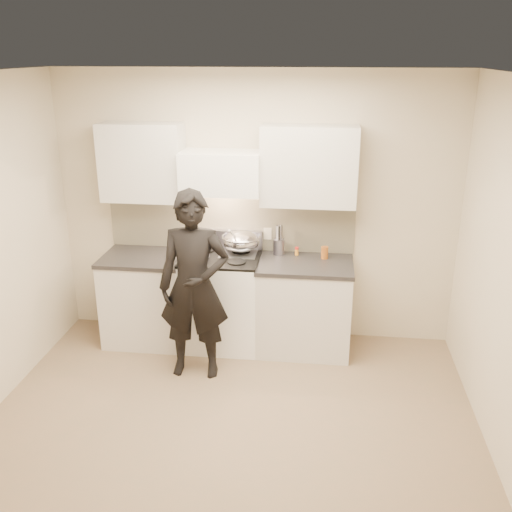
{
  "coord_description": "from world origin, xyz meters",
  "views": [
    {
      "loc": [
        0.68,
        -3.74,
        2.86
      ],
      "look_at": [
        0.09,
        1.05,
        1.1
      ],
      "focal_mm": 40.0,
      "sensor_mm": 36.0,
      "label": 1
    }
  ],
  "objects_px": {
    "utensil_crock": "(279,245)",
    "stove": "(222,300)",
    "wok": "(241,241)",
    "counter_right": "(304,306)",
    "person": "(194,286)"
  },
  "relations": [
    {
      "from": "wok",
      "to": "utensil_crock",
      "type": "height_order",
      "value": "wok"
    },
    {
      "from": "counter_right",
      "to": "utensil_crock",
      "type": "distance_m",
      "value": 0.65
    },
    {
      "from": "utensil_crock",
      "to": "wok",
      "type": "bearing_deg",
      "value": -171.04
    },
    {
      "from": "stove",
      "to": "counter_right",
      "type": "height_order",
      "value": "stove"
    },
    {
      "from": "wok",
      "to": "person",
      "type": "bearing_deg",
      "value": -113.46
    },
    {
      "from": "stove",
      "to": "utensil_crock",
      "type": "xyz_separation_m",
      "value": [
        0.55,
        0.2,
        0.54
      ]
    },
    {
      "from": "wok",
      "to": "utensil_crock",
      "type": "distance_m",
      "value": 0.38
    },
    {
      "from": "counter_right",
      "to": "person",
      "type": "height_order",
      "value": "person"
    },
    {
      "from": "person",
      "to": "counter_right",
      "type": "bearing_deg",
      "value": 28.35
    },
    {
      "from": "person",
      "to": "utensil_crock",
      "type": "bearing_deg",
      "value": 45.97
    },
    {
      "from": "person",
      "to": "wok",
      "type": "bearing_deg",
      "value": 63.63
    },
    {
      "from": "counter_right",
      "to": "wok",
      "type": "relative_size",
      "value": 1.93
    },
    {
      "from": "utensil_crock",
      "to": "stove",
      "type": "bearing_deg",
      "value": -159.85
    },
    {
      "from": "stove",
      "to": "utensil_crock",
      "type": "bearing_deg",
      "value": 20.15
    },
    {
      "from": "counter_right",
      "to": "wok",
      "type": "distance_m",
      "value": 0.9
    }
  ]
}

